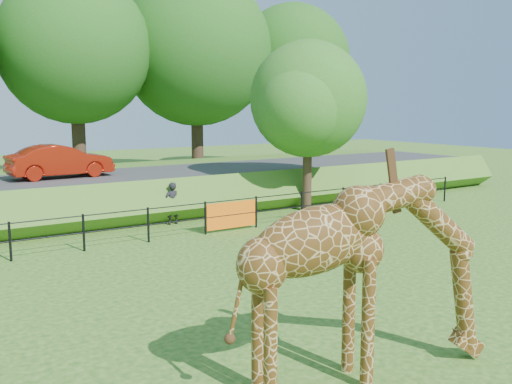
% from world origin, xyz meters
% --- Properties ---
extents(ground, '(90.00, 90.00, 0.00)m').
position_xyz_m(ground, '(0.00, 0.00, 0.00)').
color(ground, '#245114').
rests_on(ground, ground).
extents(giraffe, '(4.50, 1.82, 3.16)m').
position_xyz_m(giraffe, '(-0.68, -2.21, 1.58)').
color(giraffe, '#543211').
rests_on(giraffe, ground).
extents(perimeter_fence, '(28.07, 0.10, 1.10)m').
position_xyz_m(perimeter_fence, '(0.00, 8.00, 0.55)').
color(perimeter_fence, black).
rests_on(perimeter_fence, ground).
extents(embankment, '(40.00, 9.00, 1.30)m').
position_xyz_m(embankment, '(0.00, 15.50, 0.65)').
color(embankment, '#245114').
rests_on(embankment, ground).
extents(road, '(40.00, 5.00, 0.12)m').
position_xyz_m(road, '(0.00, 14.00, 1.36)').
color(road, '#313134').
rests_on(road, embankment).
extents(car_red, '(4.02, 1.65, 1.29)m').
position_xyz_m(car_red, '(-0.94, 14.38, 2.07)').
color(car_red, '#A41C0B').
rests_on(car_red, road).
extents(visitor, '(0.59, 0.43, 1.52)m').
position_xyz_m(visitor, '(1.78, 10.08, 0.76)').
color(visitor, black).
rests_on(visitor, ground).
extents(tree_east, '(5.40, 4.71, 6.76)m').
position_xyz_m(tree_east, '(7.60, 9.63, 4.28)').
color(tree_east, '#382519').
rests_on(tree_east, ground).
extents(bg_tree_line, '(37.30, 8.80, 11.82)m').
position_xyz_m(bg_tree_line, '(1.89, 22.00, 7.19)').
color(bg_tree_line, '#382519').
rests_on(bg_tree_line, ground).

